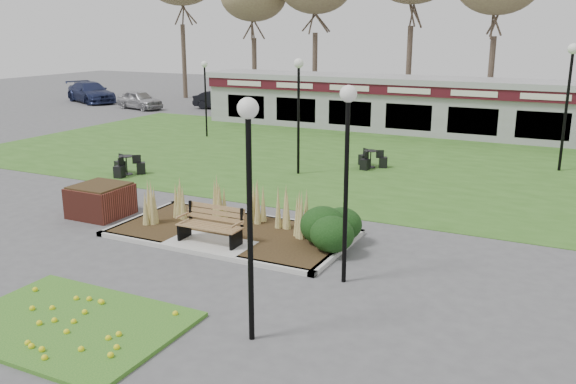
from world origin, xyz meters
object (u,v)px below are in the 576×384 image
at_px(lamp_post_mid_right, 570,79).
at_px(lamp_post_far_left, 205,82).
at_px(lamp_post_mid_left, 299,91).
at_px(park_bench, 211,224).
at_px(car_blue, 91,92).
at_px(bistro_set_c, 370,162).
at_px(car_silver, 140,100).
at_px(bistro_set_a, 127,168).
at_px(car_black, 221,100).
at_px(lamp_post_near_right, 347,142).
at_px(food_pavilion, 416,105).
at_px(lamp_post_near_left, 249,168).
at_px(brick_planter, 101,200).

height_order(lamp_post_mid_right, lamp_post_far_left, lamp_post_mid_right).
relative_size(lamp_post_mid_left, lamp_post_mid_right, 0.89).
xyz_separation_m(park_bench, car_blue, (-25.32, 22.23, 0.17)).
bearing_deg(lamp_post_mid_right, lamp_post_mid_left, -150.69).
height_order(bistro_set_c, car_silver, car_silver).
height_order(bistro_set_a, car_black, car_black).
distance_m(lamp_post_mid_right, bistro_set_a, 17.07).
height_order(lamp_post_near_right, bistro_set_a, lamp_post_near_right).
bearing_deg(car_silver, car_blue, 89.52).
relative_size(food_pavilion, lamp_post_near_left, 5.68).
bearing_deg(food_pavilion, lamp_post_near_right, -79.28).
xyz_separation_m(lamp_post_near_right, lamp_post_mid_left, (-5.30, 8.81, 0.03)).
height_order(food_pavilion, car_silver, food_pavilion).
xyz_separation_m(lamp_post_mid_left, car_black, (-13.00, 15.06, -2.53)).
bearing_deg(lamp_post_mid_left, car_silver, 145.11).
bearing_deg(lamp_post_mid_left, brick_planter, -111.66).
bearing_deg(lamp_post_near_right, lamp_post_mid_left, 121.03).
bearing_deg(lamp_post_near_right, bistro_set_c, 106.01).
bearing_deg(lamp_post_far_left, car_blue, 151.74).
xyz_separation_m(brick_planter, food_pavilion, (4.40, 18.96, 1.00)).
distance_m(lamp_post_mid_right, car_blue, 34.13).
bearing_deg(lamp_post_far_left, lamp_post_mid_left, -34.73).
relative_size(brick_planter, car_black, 0.39).
relative_size(food_pavilion, bistro_set_a, 18.45).
bearing_deg(lamp_post_mid_left, lamp_post_near_right, -58.97).
distance_m(brick_planter, food_pavilion, 19.49).
relative_size(lamp_post_near_right, lamp_post_mid_left, 0.99).
xyz_separation_m(park_bench, car_black, (-14.45, 23.25, 0.04)).
bearing_deg(car_blue, car_black, -60.71).
xyz_separation_m(food_pavilion, car_silver, (-19.53, 1.08, -0.84)).
bearing_deg(brick_planter, lamp_post_mid_right, 46.34).
bearing_deg(bistro_set_a, car_silver, 128.21).
xyz_separation_m(lamp_post_near_right, bistro_set_c, (-3.17, 11.04, -2.88)).
bearing_deg(lamp_post_mid_left, lamp_post_mid_right, 29.31).
distance_m(lamp_post_far_left, car_silver, 12.79).
bearing_deg(lamp_post_mid_left, park_bench, -79.97).
bearing_deg(car_blue, food_pavilion, -71.74).
xyz_separation_m(lamp_post_near_left, lamp_post_mid_right, (4.17, 16.95, 0.39)).
xyz_separation_m(park_bench, lamp_post_near_right, (3.85, -0.62, 2.54)).
height_order(lamp_post_mid_left, bistro_set_a, lamp_post_mid_left).
bearing_deg(lamp_post_near_left, lamp_post_far_left, 125.85).
xyz_separation_m(brick_planter, lamp_post_near_left, (7.70, -4.50, 2.68)).
distance_m(lamp_post_near_right, lamp_post_mid_left, 10.28).
distance_m(food_pavilion, lamp_post_mid_right, 10.13).
distance_m(park_bench, lamp_post_mid_right, 15.45).
relative_size(brick_planter, food_pavilion, 0.06).
distance_m(lamp_post_far_left, car_blue, 18.40).
bearing_deg(brick_planter, park_bench, -9.69).
height_order(lamp_post_near_left, car_blue, lamp_post_near_left).
distance_m(lamp_post_near_right, lamp_post_mid_right, 14.29).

